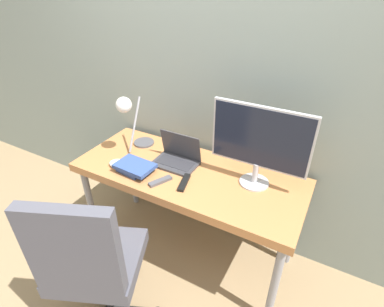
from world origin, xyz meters
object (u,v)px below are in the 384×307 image
monitor (260,142)px  desk_lamp (129,115)px  office_chair (90,260)px  game_controller (119,164)px  book_stack (134,167)px  laptop (177,157)px

monitor → desk_lamp: size_ratio=1.35×
office_chair → game_controller: (-0.28, 0.60, 0.19)m
book_stack → office_chair: bearing=-76.4°
laptop → game_controller: bearing=-145.2°
book_stack → game_controller: 0.13m
desk_lamp → game_controller: 0.35m
office_chair → laptop: bearing=86.1°
desk_lamp → game_controller: (0.04, -0.21, -0.28)m
office_chair → book_stack: size_ratio=4.04×
office_chair → desk_lamp: bearing=111.3°
laptop → game_controller: (-0.33, -0.23, -0.03)m
laptop → office_chair: size_ratio=0.29×
office_chair → book_stack: 0.66m
monitor → book_stack: (-0.76, -0.27, -0.27)m
desk_lamp → office_chair: 0.99m
monitor → desk_lamp: monitor is taller
game_controller → monitor: bearing=17.0°
game_controller → desk_lamp: bearing=100.8°
laptop → desk_lamp: desk_lamp is taller
office_chair → game_controller: size_ratio=7.04×
book_stack → game_controller: (-0.13, -0.01, -0.01)m
desk_lamp → office_chair: desk_lamp is taller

